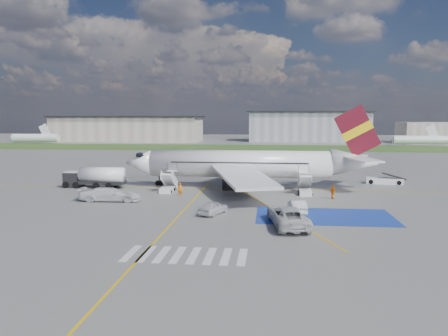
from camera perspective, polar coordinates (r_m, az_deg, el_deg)
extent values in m
plane|color=#60605E|center=(50.10, 0.96, -5.03)|extent=(400.00, 400.00, 0.00)
cube|color=#2D4C1E|center=(144.28, 4.28, 2.66)|extent=(400.00, 30.00, 0.01)
cube|color=gold|center=(61.86, 1.94, -2.77)|extent=(120.00, 0.20, 0.01)
cube|color=gold|center=(41.24, -7.28, -7.66)|extent=(0.20, 60.00, 0.01)
cube|color=gold|center=(61.86, 1.94, -2.77)|extent=(20.71, 56.45, 0.01)
cube|color=navy|center=(46.36, 13.00, -6.17)|extent=(14.00, 8.00, 0.01)
cube|color=silver|center=(34.09, -12.09, -10.85)|extent=(0.60, 4.00, 0.01)
cube|color=silver|center=(33.75, -10.11, -10.99)|extent=(0.60, 4.00, 0.01)
cube|color=silver|center=(33.45, -8.10, -11.11)|extent=(0.60, 4.00, 0.01)
cube|color=silver|center=(33.18, -6.05, -11.23)|extent=(0.60, 4.00, 0.01)
cube|color=silver|center=(32.96, -3.97, -11.33)|extent=(0.60, 4.00, 0.01)
cube|color=silver|center=(32.78, -1.86, -11.42)|extent=(0.60, 4.00, 0.01)
cube|color=silver|center=(32.65, 0.27, -11.49)|extent=(0.60, 4.00, 0.01)
cube|color=silver|center=(32.56, 2.41, -11.55)|extent=(0.60, 4.00, 0.01)
cube|color=#9D9387|center=(188.50, -12.38, 5.00)|extent=(60.00, 22.00, 10.00)
cube|color=gray|center=(184.57, 10.93, 5.31)|extent=(48.00, 18.00, 12.00)
cylinder|color=silver|center=(63.37, 2.08, 0.56)|extent=(26.00, 3.90, 3.90)
cone|color=silver|center=(66.10, -11.00, 0.70)|extent=(4.00, 3.90, 3.90)
cube|color=black|center=(65.83, -10.53, 1.60)|extent=(1.67, 1.90, 0.82)
cone|color=silver|center=(64.29, 16.64, 0.73)|extent=(6.50, 3.90, 3.90)
cube|color=silver|center=(54.96, 2.51, -1.02)|extent=(9.86, 15.95, 1.40)
cube|color=silver|center=(71.82, 3.34, 0.80)|extent=(9.86, 15.95, 1.40)
cylinder|color=#38383A|center=(58.09, 1.69, -2.00)|extent=(3.40, 2.10, 2.10)
cylinder|color=#38383A|center=(69.15, 2.39, -0.59)|extent=(3.40, 2.10, 2.10)
cube|color=#540E1A|center=(64.06, 17.04, 4.64)|extent=(6.62, 0.30, 7.45)
cube|color=yellow|center=(64.06, 17.04, 4.64)|extent=(4.36, 0.40, 3.08)
cube|color=silver|center=(61.22, 17.76, 1.06)|extent=(4.73, 5.95, 0.49)
cube|color=silver|center=(67.47, 16.67, 1.59)|extent=(4.73, 5.95, 0.49)
cube|color=black|center=(61.39, 1.96, 0.69)|extent=(19.50, 0.04, 0.18)
cube|color=black|center=(65.28, 2.20, 1.05)|extent=(19.50, 0.04, 0.18)
cube|color=silver|center=(60.94, -7.15, -1.59)|extent=(1.40, 3.73, 2.32)
cube|color=silver|center=(62.63, -6.77, -0.39)|extent=(1.40, 1.00, 0.12)
cylinder|color=black|center=(62.73, -7.40, 0.12)|extent=(0.06, 0.06, 1.10)
cylinder|color=black|center=(62.42, -6.15, 0.11)|extent=(0.06, 0.06, 1.10)
cube|color=silver|center=(59.57, -7.48, -2.85)|extent=(1.60, 2.40, 0.70)
cube|color=silver|center=(59.54, 10.47, -1.84)|extent=(1.40, 3.73, 2.32)
cube|color=silver|center=(61.28, 10.36, -0.61)|extent=(1.40, 1.00, 0.12)
cylinder|color=black|center=(61.16, 9.71, -0.09)|extent=(0.06, 0.06, 1.10)
cylinder|color=black|center=(61.27, 11.02, -0.10)|extent=(0.06, 0.06, 1.10)
cube|color=silver|center=(58.14, 10.57, -3.15)|extent=(1.60, 2.40, 0.70)
cube|color=black|center=(67.12, -19.08, -1.44)|extent=(2.32, 2.32, 2.20)
cylinder|color=silver|center=(65.01, -15.62, -0.85)|extent=(6.61, 2.56, 2.20)
cube|color=black|center=(65.16, -15.59, -1.81)|extent=(6.61, 2.56, 0.48)
cube|color=silver|center=(65.90, -15.72, -1.62)|extent=(2.51, 1.98, 1.53)
cube|color=black|center=(65.79, -15.74, -0.91)|extent=(2.37, 1.84, 0.13)
cube|color=silver|center=(71.05, 20.23, -1.59)|extent=(5.57, 2.68, 0.89)
cube|color=black|center=(71.06, 21.33, -1.00)|extent=(3.66, 1.92, 0.99)
imported|color=silver|center=(46.01, -1.43, -5.21)|extent=(3.10, 4.42, 1.40)
imported|color=#B0B4B8|center=(47.13, 9.54, -4.98)|extent=(1.95, 4.51, 1.44)
imported|color=silver|center=(41.75, 8.33, -5.79)|extent=(3.92, 6.85, 2.43)
imported|color=silver|center=(54.71, -14.63, -3.08)|extent=(5.69, 2.59, 2.18)
imported|color=orange|center=(56.45, -5.74, -2.82)|extent=(0.67, 0.47, 1.75)
imported|color=orange|center=(65.87, -13.66, -1.64)|extent=(1.02, 1.02, 1.67)
imported|color=orange|center=(56.07, 14.03, -3.04)|extent=(0.88, 1.12, 1.78)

